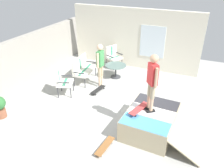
{
  "coord_description": "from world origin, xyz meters",
  "views": [
    {
      "loc": [
        -5.82,
        -2.59,
        4.35
      ],
      "look_at": [
        0.46,
        0.14,
        0.7
      ],
      "focal_mm": 35.9,
      "sensor_mm": 36.0,
      "label": 1
    }
  ],
  "objects_px": {
    "skate_ramp": "(152,121)",
    "patio_table": "(116,69)",
    "patio_chair_by_wall": "(62,80)",
    "person_skater": "(152,79)",
    "patio_bench": "(82,67)",
    "skateboard_spare": "(105,146)",
    "patio_chair_near_house": "(113,55)",
    "skateboard_by_bench": "(98,90)",
    "person_watching": "(100,62)",
    "skateboard_on_ramp": "(139,109)"
  },
  "relations": [
    {
      "from": "person_skater",
      "to": "skateboard_spare",
      "type": "bearing_deg",
      "value": 147.25
    },
    {
      "from": "patio_table",
      "to": "skateboard_spare",
      "type": "xyz_separation_m",
      "value": [
        -4.11,
        -1.41,
        -0.32
      ]
    },
    {
      "from": "patio_bench",
      "to": "patio_chair_by_wall",
      "type": "relative_size",
      "value": 1.28
    },
    {
      "from": "patio_table",
      "to": "skateboard_spare",
      "type": "bearing_deg",
      "value": -161.11
    },
    {
      "from": "patio_chair_near_house",
      "to": "patio_table",
      "type": "xyz_separation_m",
      "value": [
        -1.01,
        -0.57,
        -0.21
      ]
    },
    {
      "from": "patio_chair_near_house",
      "to": "patio_chair_by_wall",
      "type": "xyz_separation_m",
      "value": [
        -3.16,
        0.69,
        0.0
      ]
    },
    {
      "from": "patio_chair_by_wall",
      "to": "person_skater",
      "type": "bearing_deg",
      "value": -100.98
    },
    {
      "from": "patio_bench",
      "to": "person_watching",
      "type": "xyz_separation_m",
      "value": [
        -0.13,
        -0.91,
        0.42
      ]
    },
    {
      "from": "patio_chair_near_house",
      "to": "patio_chair_by_wall",
      "type": "distance_m",
      "value": 3.23
    },
    {
      "from": "patio_chair_by_wall",
      "to": "patio_bench",
      "type": "bearing_deg",
      "value": -5.2
    },
    {
      "from": "person_watching",
      "to": "skateboard_by_bench",
      "type": "bearing_deg",
      "value": -167.1
    },
    {
      "from": "patio_chair_near_house",
      "to": "patio_table",
      "type": "relative_size",
      "value": 1.13
    },
    {
      "from": "skate_ramp",
      "to": "patio_chair_by_wall",
      "type": "distance_m",
      "value": 3.69
    },
    {
      "from": "skate_ramp",
      "to": "patio_table",
      "type": "distance_m",
      "value": 3.72
    },
    {
      "from": "patio_bench",
      "to": "patio_table",
      "type": "xyz_separation_m",
      "value": [
        0.85,
        -1.15,
        -0.21
      ]
    },
    {
      "from": "patio_bench",
      "to": "patio_table",
      "type": "bearing_deg",
      "value": -53.29
    },
    {
      "from": "skateboard_by_bench",
      "to": "skateboard_on_ramp",
      "type": "relative_size",
      "value": 1.0
    },
    {
      "from": "person_skater",
      "to": "skateboard_spare",
      "type": "distance_m",
      "value": 2.18
    },
    {
      "from": "patio_bench",
      "to": "skateboard_spare",
      "type": "xyz_separation_m",
      "value": [
        -3.25,
        -2.55,
        -0.53
      ]
    },
    {
      "from": "skateboard_by_bench",
      "to": "person_skater",
      "type": "bearing_deg",
      "value": -120.36
    },
    {
      "from": "person_skater",
      "to": "skateboard_on_ramp",
      "type": "relative_size",
      "value": 2.06
    },
    {
      "from": "person_skater",
      "to": "skateboard_by_bench",
      "type": "distance_m",
      "value": 3.15
    },
    {
      "from": "patio_table",
      "to": "person_skater",
      "type": "relative_size",
      "value": 0.53
    },
    {
      "from": "skate_ramp",
      "to": "skateboard_on_ramp",
      "type": "relative_size",
      "value": 2.76
    },
    {
      "from": "patio_bench",
      "to": "skateboard_by_bench",
      "type": "bearing_deg",
      "value": -120.16
    },
    {
      "from": "patio_bench",
      "to": "patio_chair_by_wall",
      "type": "xyz_separation_m",
      "value": [
        -1.29,
        0.12,
        -0.0
      ]
    },
    {
      "from": "skateboard_by_bench",
      "to": "patio_chair_near_house",
      "type": "bearing_deg",
      "value": 10.06
    },
    {
      "from": "skate_ramp",
      "to": "patio_chair_by_wall",
      "type": "height_order",
      "value": "patio_chair_by_wall"
    },
    {
      "from": "skate_ramp",
      "to": "skateboard_by_bench",
      "type": "bearing_deg",
      "value": 59.71
    },
    {
      "from": "patio_chair_by_wall",
      "to": "skateboard_spare",
      "type": "relative_size",
      "value": 1.25
    },
    {
      "from": "skate_ramp",
      "to": "patio_table",
      "type": "bearing_deg",
      "value": 39.03
    },
    {
      "from": "patio_chair_near_house",
      "to": "skateboard_by_bench",
      "type": "bearing_deg",
      "value": -169.94
    },
    {
      "from": "skate_ramp",
      "to": "person_skater",
      "type": "relative_size",
      "value": 1.34
    },
    {
      "from": "patio_chair_by_wall",
      "to": "skateboard_on_ramp",
      "type": "xyz_separation_m",
      "value": [
        -0.85,
        -3.23,
        0.13
      ]
    },
    {
      "from": "skate_ramp",
      "to": "person_watching",
      "type": "relative_size",
      "value": 1.29
    },
    {
      "from": "skate_ramp",
      "to": "person_skater",
      "type": "xyz_separation_m",
      "value": [
        0.06,
        0.11,
        1.32
      ]
    },
    {
      "from": "patio_chair_by_wall",
      "to": "skateboard_by_bench",
      "type": "bearing_deg",
      "value": -57.95
    },
    {
      "from": "person_watching",
      "to": "patio_table",
      "type": "bearing_deg",
      "value": -13.58
    },
    {
      "from": "patio_table",
      "to": "skateboard_by_bench",
      "type": "bearing_deg",
      "value": 174.69
    },
    {
      "from": "skate_ramp",
      "to": "patio_table",
      "type": "height_order",
      "value": "skate_ramp"
    },
    {
      "from": "patio_bench",
      "to": "skateboard_by_bench",
      "type": "distance_m",
      "value": 1.28
    },
    {
      "from": "patio_chair_near_house",
      "to": "patio_bench",
      "type": "bearing_deg",
      "value": 162.77
    },
    {
      "from": "patio_chair_by_wall",
      "to": "person_watching",
      "type": "xyz_separation_m",
      "value": [
        1.16,
        -1.02,
        0.42
      ]
    },
    {
      "from": "skate_ramp",
      "to": "skateboard_by_bench",
      "type": "xyz_separation_m",
      "value": [
        1.44,
        2.47,
        -0.24
      ]
    },
    {
      "from": "skate_ramp",
      "to": "patio_chair_by_wall",
      "type": "bearing_deg",
      "value": 78.42
    },
    {
      "from": "patio_table",
      "to": "skateboard_spare",
      "type": "distance_m",
      "value": 4.35
    },
    {
      "from": "patio_bench",
      "to": "patio_chair_near_house",
      "type": "relative_size",
      "value": 1.28
    },
    {
      "from": "person_skater",
      "to": "patio_bench",
      "type": "bearing_deg",
      "value": 59.7
    },
    {
      "from": "skate_ramp",
      "to": "skateboard_spare",
      "type": "xyz_separation_m",
      "value": [
        -1.22,
        0.93,
        -0.24
      ]
    },
    {
      "from": "skate_ramp",
      "to": "patio_table",
      "type": "xyz_separation_m",
      "value": [
        2.89,
        2.34,
        0.08
      ]
    }
  ]
}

